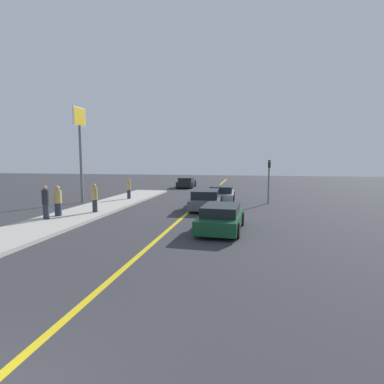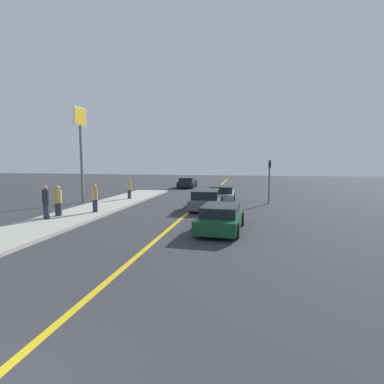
# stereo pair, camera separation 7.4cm
# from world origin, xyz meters

# --- Properties ---
(road_center_line) EXTENTS (0.20, 60.00, 0.01)m
(road_center_line) POSITION_xyz_m (0.00, 18.00, 0.00)
(road_center_line) COLOR gold
(road_center_line) RESTS_ON ground_plane
(sidewalk_left) EXTENTS (3.19, 26.71, 0.16)m
(sidewalk_left) POSITION_xyz_m (-6.05, 13.35, 0.08)
(sidewalk_left) COLOR #ADA89E
(sidewalk_left) RESTS_ON ground_plane
(car_near_right_lane) EXTENTS (2.07, 4.21, 1.22)m
(car_near_right_lane) POSITION_xyz_m (2.44, 11.27, 0.60)
(car_near_right_lane) COLOR #144728
(car_near_right_lane) RESTS_ON ground_plane
(car_ahead_center) EXTENTS (2.17, 4.70, 1.28)m
(car_ahead_center) POSITION_xyz_m (0.88, 17.22, 0.63)
(car_ahead_center) COLOR #4C5156
(car_ahead_center) RESTS_ON ground_plane
(car_far_distant) EXTENTS (2.11, 4.16, 1.24)m
(car_far_distant) POSITION_xyz_m (1.58, 20.82, 0.60)
(car_far_distant) COLOR #9E9EA3
(car_far_distant) RESTS_ON ground_plane
(car_parked_left_lot) EXTENTS (2.03, 4.62, 1.19)m
(car_parked_left_lot) POSITION_xyz_m (-3.57, 32.17, 0.58)
(car_parked_left_lot) COLOR black
(car_parked_left_lot) RESTS_ON ground_plane
(pedestrian_near_curb) EXTENTS (0.35, 0.35, 1.76)m
(pedestrian_near_curb) POSITION_xyz_m (-6.78, 11.45, 1.05)
(pedestrian_near_curb) COLOR #282D3D
(pedestrian_near_curb) RESTS_ON sidewalk_left
(pedestrian_mid_group) EXTENTS (0.42, 0.42, 1.69)m
(pedestrian_mid_group) POSITION_xyz_m (-6.74, 12.40, 0.99)
(pedestrian_mid_group) COLOR #282D3D
(pedestrian_mid_group) RESTS_ON sidewalk_left
(pedestrian_far_standing) EXTENTS (0.34, 0.34, 1.69)m
(pedestrian_far_standing) POSITION_xyz_m (-5.32, 13.88, 1.00)
(pedestrian_far_standing) COLOR #282D3D
(pedestrian_far_standing) RESTS_ON sidewalk_left
(pedestrian_by_sign) EXTENTS (0.33, 0.33, 1.62)m
(pedestrian_by_sign) POSITION_xyz_m (-5.75, 20.05, 0.97)
(pedestrian_by_sign) COLOR #282D3D
(pedestrian_by_sign) RESTS_ON sidewalk_left
(traffic_light) EXTENTS (0.18, 0.40, 3.23)m
(traffic_light) POSITION_xyz_m (5.11, 20.42, 2.03)
(traffic_light) COLOR slate
(traffic_light) RESTS_ON ground_plane
(roadside_sign) EXTENTS (0.20, 1.59, 7.14)m
(roadside_sign) POSITION_xyz_m (-8.84, 18.39, 5.15)
(roadside_sign) COLOR slate
(roadside_sign) RESTS_ON ground_plane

